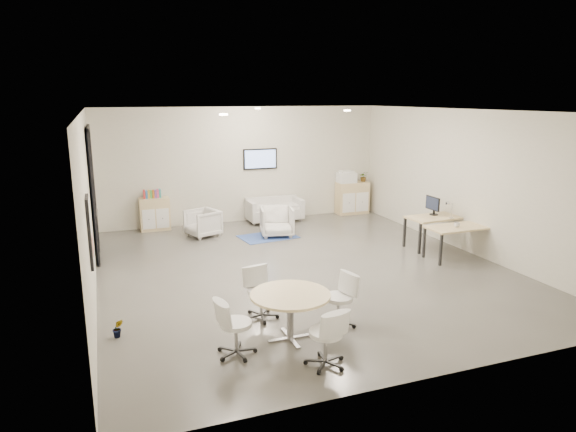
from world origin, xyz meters
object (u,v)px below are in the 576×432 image
(sideboard_left, at_px, (155,214))
(desk_rear, at_px, (437,219))
(desk_front, at_px, (458,230))
(sideboard_right, at_px, (352,198))
(armchair_left, at_px, (203,222))
(armchair_right, at_px, (277,220))
(loveseat, at_px, (274,210))
(round_table, at_px, (290,299))

(sideboard_left, bearing_deg, desk_rear, -33.23)
(desk_front, bearing_deg, sideboard_left, 139.64)
(sideboard_right, xyz_separation_m, armchair_left, (-4.75, -1.03, -0.10))
(armchair_left, bearing_deg, armchair_right, 50.74)
(sideboard_right, height_order, loveseat, sideboard_right)
(desk_front, bearing_deg, armchair_left, 141.03)
(armchair_left, xyz_separation_m, armchair_right, (1.77, -0.63, 0.04))
(armchair_right, relative_size, desk_rear, 0.55)
(loveseat, xyz_separation_m, desk_rear, (2.74, -3.78, 0.36))
(sideboard_left, height_order, desk_rear, sideboard_left)
(sideboard_right, height_order, armchair_left, sideboard_right)
(armchair_right, height_order, desk_rear, armchair_right)
(sideboard_right, relative_size, desk_rear, 0.64)
(sideboard_right, distance_m, armchair_right, 3.41)
(sideboard_right, xyz_separation_m, armchair_right, (-2.98, -1.65, -0.07))
(armchair_left, bearing_deg, desk_rear, 40.03)
(armchair_left, height_order, desk_front, armchair_left)
(sideboard_left, xyz_separation_m, armchair_left, (1.07, -1.06, -0.06))
(sideboard_right, xyz_separation_m, loveseat, (-2.54, -0.13, -0.17))
(armchair_right, bearing_deg, loveseat, 85.98)
(loveseat, bearing_deg, desk_rear, -55.69)
(sideboard_left, distance_m, round_table, 7.26)
(armchair_right, bearing_deg, sideboard_left, 161.41)
(round_table, bearing_deg, armchair_left, 90.82)
(desk_rear, height_order, round_table, desk_rear)
(loveseat, height_order, armchair_left, armchair_left)
(desk_rear, bearing_deg, sideboard_right, 88.43)
(loveseat, bearing_deg, desk_front, -61.95)
(sideboard_right, relative_size, round_table, 0.82)
(sideboard_right, relative_size, armchair_left, 1.28)
(armchair_left, distance_m, desk_front, 6.14)
(loveseat, xyz_separation_m, armchair_right, (-0.44, -1.52, 0.10))
(armchair_left, xyz_separation_m, desk_rear, (4.95, -2.89, 0.30))
(round_table, bearing_deg, loveseat, 73.13)
(armchair_left, height_order, round_table, armchair_left)
(sideboard_right, relative_size, desk_front, 0.69)
(desk_front, bearing_deg, armchair_right, 133.38)
(armchair_left, height_order, desk_rear, same)
(sideboard_left, height_order, round_table, sideboard_left)
(sideboard_right, relative_size, loveseat, 0.62)
(desk_rear, bearing_deg, round_table, -151.01)
(armchair_right, height_order, round_table, armchair_right)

